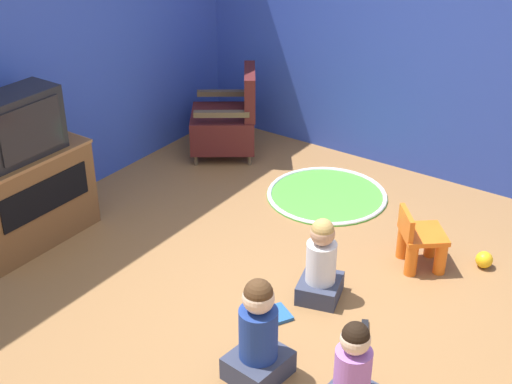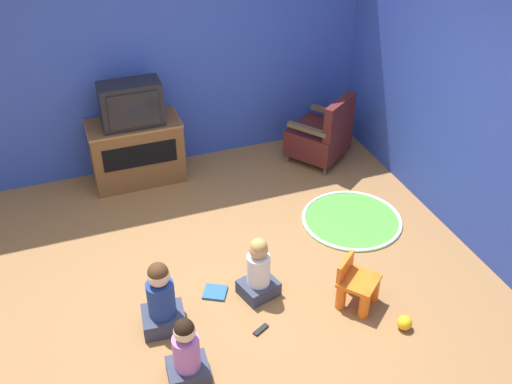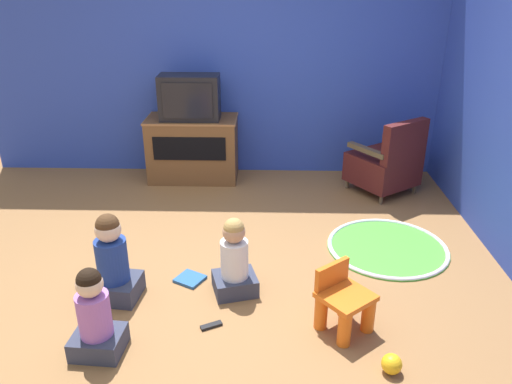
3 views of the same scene
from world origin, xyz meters
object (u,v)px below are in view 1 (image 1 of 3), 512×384
(child_watching_left, at_px, (258,336))
(book, at_px, (274,315))
(yellow_kid_chair, at_px, (420,242))
(child_watching_center, at_px, (321,264))
(child_watching_right, at_px, (352,375))
(black_armchair, at_px, (227,122))
(tv_cabinet, at_px, (24,196))
(remote_control, at_px, (365,328))
(television, at_px, (16,125))
(toy_ball, at_px, (484,260))

(child_watching_left, xyz_separation_m, book, (0.51, 0.23, -0.28))
(yellow_kid_chair, height_order, child_watching_center, child_watching_center)
(child_watching_right, bearing_deg, book, 64.34)
(child_watching_center, bearing_deg, child_watching_left, 170.10)
(child_watching_center, xyz_separation_m, child_watching_right, (-0.82, -0.67, -0.00))
(black_armchair, xyz_separation_m, yellow_kid_chair, (-0.75, -2.30, -0.13))
(tv_cabinet, bearing_deg, book, -82.92)
(tv_cabinet, relative_size, remote_control, 6.59)
(television, distance_m, yellow_kid_chair, 3.02)
(tv_cabinet, height_order, remote_control, tv_cabinet)
(child_watching_right, bearing_deg, black_armchair, 51.89)
(book, bearing_deg, remote_control, 141.41)
(child_watching_left, bearing_deg, toy_ball, -14.59)
(child_watching_right, xyz_separation_m, book, (0.46, 0.81, -0.25))
(television, bearing_deg, child_watching_left, -96.30)
(child_watching_center, height_order, book, child_watching_center)
(child_watching_right, distance_m, remote_control, 0.77)
(child_watching_center, bearing_deg, television, 90.04)
(tv_cabinet, xyz_separation_m, child_watching_right, (-0.20, -2.91, -0.11))
(yellow_kid_chair, relative_size, child_watching_left, 0.66)
(black_armchair, bearing_deg, yellow_kid_chair, 36.59)
(black_armchair, bearing_deg, remote_control, 19.48)
(black_armchair, bearing_deg, toy_ball, 44.06)
(yellow_kid_chair, relative_size, child_watching_right, 0.73)
(tv_cabinet, relative_size, book, 3.82)
(toy_ball, xyz_separation_m, book, (-1.36, 0.94, -0.05))
(toy_ball, distance_m, remote_control, 1.19)
(tv_cabinet, relative_size, toy_ball, 8.08)
(child_watching_left, distance_m, child_watching_right, 0.58)
(tv_cabinet, xyz_separation_m, yellow_kid_chair, (1.38, -2.63, -0.18))
(television, distance_m, child_watching_center, 2.38)
(child_watching_left, bearing_deg, television, 89.99)
(tv_cabinet, bearing_deg, black_armchair, -8.96)
(yellow_kid_chair, bearing_deg, child_watching_center, 112.81)
(television, xyz_separation_m, toy_ball, (1.62, -2.99, -0.90))
(television, height_order, black_armchair, television)
(child_watching_right, height_order, book, child_watching_right)
(tv_cabinet, distance_m, yellow_kid_chair, 2.98)
(child_watching_left, relative_size, child_watching_center, 1.11)
(television, relative_size, toy_ball, 5.16)
(toy_ball, bearing_deg, yellow_kid_chair, 120.78)
(toy_ball, bearing_deg, child_watching_center, 141.03)
(yellow_kid_chair, xyz_separation_m, child_watching_right, (-1.57, -0.27, 0.07))
(remote_control, bearing_deg, yellow_kid_chair, -25.66)
(yellow_kid_chair, xyz_separation_m, remote_control, (-0.89, -0.02, -0.19))
(black_armchair, bearing_deg, child_watching_left, 4.64)
(toy_ball, bearing_deg, child_watching_right, 175.77)
(television, bearing_deg, remote_control, -79.36)
(child_watching_right, relative_size, remote_control, 3.97)
(child_watching_left, distance_m, book, 0.63)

